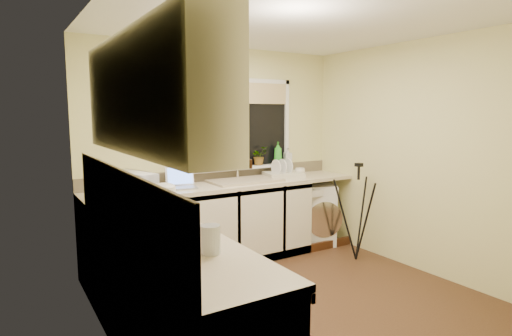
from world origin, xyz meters
The scene contains 34 objects.
floor centered at (0.00, 0.00, 0.00)m, with size 3.20×3.20×0.00m, color #4E321F.
ceiling centered at (0.00, 0.00, 2.45)m, with size 3.20×3.20×0.00m, color white.
wall_back centered at (0.00, 1.50, 1.23)m, with size 3.20×3.20×0.00m, color beige.
wall_front centered at (0.00, -1.50, 1.23)m, with size 3.20×3.20×0.00m, color beige.
wall_left centered at (-1.60, 0.00, 1.23)m, with size 3.00×3.00×0.00m, color beige.
wall_right centered at (1.60, 0.00, 1.23)m, with size 3.00×3.00×0.00m, color beige.
base_cabinet_back centered at (-0.33, 1.20, 0.43)m, with size 2.55×0.60×0.86m, color silver.
base_cabinet_left centered at (-1.30, -0.30, 0.43)m, with size 0.54×2.40×0.86m, color silver.
worktop_back centered at (0.00, 1.20, 0.88)m, with size 3.20×0.60×0.04m, color beige.
worktop_left centered at (-1.30, -0.30, 0.88)m, with size 0.60×2.40×0.04m, color beige.
upper_cabinet centered at (-1.44, -0.45, 1.80)m, with size 0.28×1.90×0.70m, color silver.
splashback_left centered at (-1.59, -0.30, 1.12)m, with size 0.02×2.40×0.45m, color beige.
splashback_back centered at (0.00, 1.49, 0.97)m, with size 3.20×0.02×0.14m, color beige.
window_glass centered at (0.20, 1.49, 1.55)m, with size 1.50×0.02×1.00m, color black.
window_blind centered at (0.20, 1.46, 1.92)m, with size 1.50×0.02×0.25m, color tan.
windowsill centered at (0.20, 1.43, 1.04)m, with size 1.60×0.14×0.03m, color white.
sink centered at (0.20, 1.20, 0.91)m, with size 0.82×0.46×0.03m, color tan.
faucet centered at (0.20, 1.38, 1.02)m, with size 0.03×0.03×0.24m, color silver.
washing_machine centered at (1.20, 1.24, 0.39)m, with size 0.55×0.53×0.78m, color white.
laptop centered at (-0.57, 1.24, 0.96)m, with size 0.36×0.36×0.22m.
kettle centered at (-1.17, 0.08, 1.02)m, with size 0.18×0.18×0.23m, color white.
dish_rack centered at (0.76, 1.23, 0.93)m, with size 0.45×0.34×0.07m, color beige.
tripod centered at (1.25, 0.45, 0.56)m, with size 0.55×0.55×1.13m, color black, non-canonical shape.
glass_jug centered at (-1.23, -0.85, 0.98)m, with size 0.11×0.11×0.16m, color silver.
steel_jar centered at (-1.31, -0.25, 0.95)m, with size 0.07×0.07×0.10m, color silver.
microwave centered at (-1.30, 0.64, 1.04)m, with size 0.51×0.35×0.28m, color silver.
plant_a centered at (-0.31, 1.41, 1.16)m, with size 0.11×0.08×0.22m, color #999999.
plant_b centered at (-0.04, 1.40, 1.18)m, with size 0.15×0.12×0.27m, color #999999.
plant_c centered at (0.21, 1.43, 1.17)m, with size 0.14×0.14×0.24m, color #999999.
plant_d centered at (0.53, 1.42, 1.16)m, with size 0.21×0.18×0.23m, color #999999.
soap_bottle_green centered at (0.80, 1.41, 1.19)m, with size 0.11×0.11×0.28m, color green.
soap_bottle_clear centered at (0.96, 1.42, 1.15)m, with size 0.09×0.09×0.19m, color #999999.
cup_back centered at (1.01, 1.22, 0.95)m, with size 0.13×0.13×0.10m, color white.
cup_left centered at (-1.33, -0.53, 0.95)m, with size 0.11×0.11×0.10m, color beige.
Camera 1 is at (-2.22, -2.93, 1.69)m, focal length 29.48 mm.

